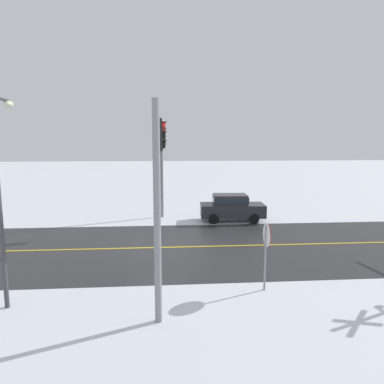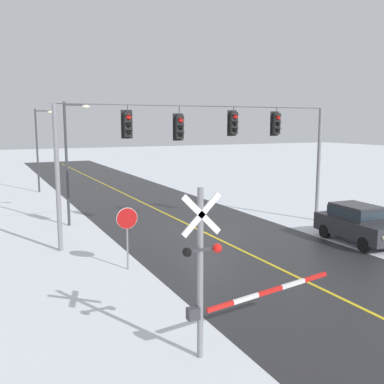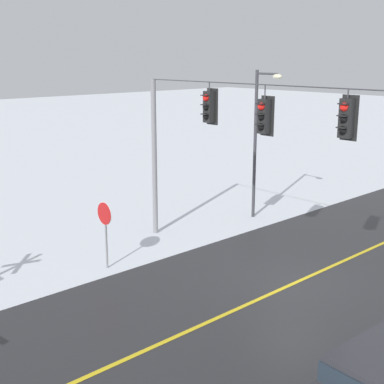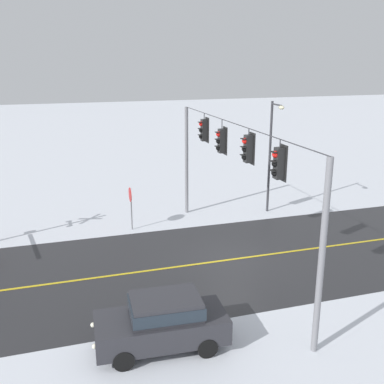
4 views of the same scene
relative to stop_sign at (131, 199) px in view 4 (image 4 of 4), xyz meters
The scene contains 7 objects.
ground_plane 6.53m from the stop_sign, 35.20° to the left, with size 160.00×160.00×0.00m, color silver.
road_asphalt 11.05m from the stop_sign, 61.89° to the left, with size 9.00×80.00×0.01m, color #28282B.
lane_centre_line 11.05m from the stop_sign, 61.89° to the left, with size 0.14×72.00×0.01m, color gold.
signal_span 6.87m from the stop_sign, 34.91° to the left, with size 14.20×0.47×6.22m.
stop_sign is the anchor object (origin of this frame).
parked_car_charcoal 10.65m from the stop_sign, ahead, with size 2.00×4.28×1.74m.
streetlamp_near 8.61m from the stop_sign, 93.05° to the left, with size 1.39×0.28×6.50m.
Camera 4 is at (17.67, -7.31, 8.81)m, focal length 42.72 mm.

